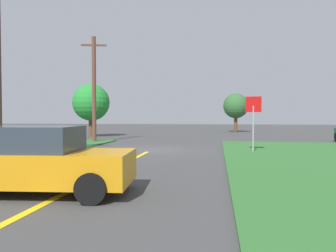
% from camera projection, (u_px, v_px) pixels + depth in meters
% --- Properties ---
extents(ground_plane, '(120.00, 120.00, 0.00)m').
position_uv_depth(ground_plane, '(151.00, 150.00, 17.78)').
color(ground_plane, '#414141').
extents(lane_stripe_center, '(0.20, 14.00, 0.01)m').
position_uv_depth(lane_stripe_center, '(98.00, 177.00, 9.88)').
color(lane_stripe_center, yellow).
rests_on(lane_stripe_center, ground).
extents(stop_sign, '(0.78, 0.17, 2.87)m').
position_uv_depth(stop_sign, '(253.00, 113.00, 16.25)').
color(stop_sign, '#9EA0A8').
rests_on(stop_sign, ground).
extents(car_behind_on_main_road, '(4.37, 2.34, 1.62)m').
position_uv_depth(car_behind_on_main_road, '(40.00, 160.00, 7.71)').
color(car_behind_on_main_road, orange).
rests_on(car_behind_on_main_road, ground).
extents(utility_pole_mid, '(1.78, 0.51, 7.56)m').
position_uv_depth(utility_pole_mid, '(94.00, 88.00, 23.01)').
color(utility_pole_mid, brown).
rests_on(utility_pole_mid, ground).
extents(oak_tree_left, '(3.38, 3.38, 4.84)m').
position_uv_depth(oak_tree_left, '(91.00, 103.00, 29.45)').
color(oak_tree_left, brown).
rests_on(oak_tree_left, ground).
extents(pine_tree_center, '(2.93, 2.93, 4.58)m').
position_uv_depth(pine_tree_center, '(236.00, 106.00, 37.84)').
color(pine_tree_center, brown).
rests_on(pine_tree_center, ground).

